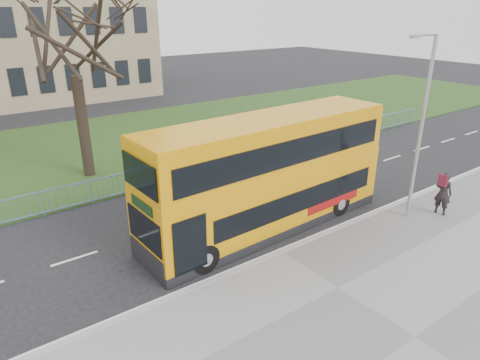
% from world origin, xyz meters
% --- Properties ---
extents(ground, '(120.00, 120.00, 0.00)m').
position_xyz_m(ground, '(0.00, 0.00, 0.00)').
color(ground, black).
rests_on(ground, ground).
extents(pavement, '(80.00, 10.50, 0.12)m').
position_xyz_m(pavement, '(0.00, -6.75, 0.06)').
color(pavement, slate).
rests_on(pavement, ground).
extents(kerb, '(80.00, 0.20, 0.14)m').
position_xyz_m(kerb, '(0.00, -1.55, 0.07)').
color(kerb, '#949497').
rests_on(kerb, ground).
extents(grass_verge, '(80.00, 15.40, 0.08)m').
position_xyz_m(grass_verge, '(0.00, 14.30, 0.04)').
color(grass_verge, '#1F3C15').
rests_on(grass_verge, ground).
extents(guard_railing, '(40.00, 0.12, 1.10)m').
position_xyz_m(guard_railing, '(0.00, 6.60, 0.55)').
color(guard_railing, '#6B8CBF').
rests_on(guard_railing, ground).
extents(bare_tree, '(8.36, 8.36, 11.95)m').
position_xyz_m(bare_tree, '(-3.00, 10.00, 6.05)').
color(bare_tree, black).
rests_on(bare_tree, grass_verge).
extents(yellow_bus, '(10.47, 2.86, 4.35)m').
position_xyz_m(yellow_bus, '(0.90, 0.39, 2.33)').
color(yellow_bus, orange).
rests_on(yellow_bus, ground).
extents(pedestrian, '(0.55, 0.73, 1.83)m').
position_xyz_m(pedestrian, '(7.28, -3.16, 1.04)').
color(pedestrian, black).
rests_on(pedestrian, pavement).
extents(street_lamp, '(1.51, 0.20, 7.14)m').
position_xyz_m(street_lamp, '(5.91, -2.48, 4.04)').
color(street_lamp, '#989AA1').
rests_on(street_lamp, pavement).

